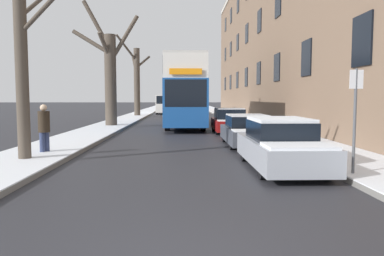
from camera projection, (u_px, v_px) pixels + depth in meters
sidewalk_left at (150, 110)px, 56.86m from camera, size 2.56×130.00×0.16m
sidewalk_right at (214, 110)px, 57.14m from camera, size 2.56×130.00×0.16m
terrace_facade_right at (303, 32)px, 33.17m from camera, size 9.10×52.94×15.61m
bare_tree_left_0 at (24, 49)px, 10.87m from camera, size 2.65×2.76×6.43m
bare_tree_left_1 at (109, 73)px, 24.42m from camera, size 4.46×1.79×8.23m
bare_tree_left_2 at (137, 80)px, 38.34m from camera, size 3.20×3.10×8.13m
double_decker_bus at (185, 89)px, 25.61m from camera, size 2.50×11.73×4.46m
parked_car_0 at (281, 145)px, 10.25m from camera, size 1.75×4.32×1.40m
parked_car_1 at (248, 131)px, 15.34m from camera, size 1.82×4.20×1.26m
parked_car_2 at (230, 121)px, 21.12m from camera, size 1.79×4.09×1.37m
oncoming_van at (165, 104)px, 45.69m from camera, size 1.93×5.25×2.29m
pedestrian_left_sidewalk at (44, 128)px, 12.46m from camera, size 0.38×0.38×1.74m
street_sign_post at (355, 117)px, 8.80m from camera, size 0.32×0.07×2.63m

